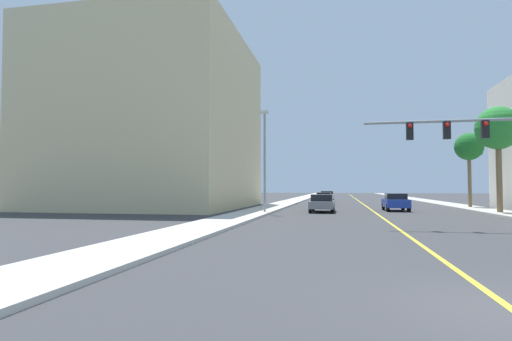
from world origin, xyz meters
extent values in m
plane|color=#38383A|center=(0.00, 42.00, 0.00)|extent=(192.00, 192.00, 0.00)
cube|color=beige|center=(-9.12, 42.00, 0.07)|extent=(2.74, 168.00, 0.15)
cube|color=#B2ADA3|center=(9.12, 42.00, 0.07)|extent=(2.74, 168.00, 0.15)
cube|color=yellow|center=(0.00, 42.00, 0.00)|extent=(0.16, 144.00, 0.01)
cube|color=beige|center=(-20.63, 30.44, 8.26)|extent=(17.55, 19.59, 16.51)
cylinder|color=gray|center=(3.32, 13.72, 5.17)|extent=(9.66, 0.14, 0.14)
cube|color=black|center=(4.04, 13.72, 4.72)|extent=(0.32, 0.24, 0.84)
sphere|color=red|center=(4.04, 13.58, 4.97)|extent=(0.20, 0.20, 0.20)
cube|color=black|center=(2.35, 13.72, 4.72)|extent=(0.32, 0.24, 0.84)
sphere|color=red|center=(2.35, 13.58, 4.97)|extent=(0.20, 0.20, 0.20)
cube|color=black|center=(0.66, 13.72, 4.72)|extent=(0.32, 0.24, 0.84)
sphere|color=red|center=(0.66, 13.58, 4.97)|extent=(0.20, 0.20, 0.20)
cylinder|color=gray|center=(-8.25, 23.03, 3.84)|extent=(0.16, 0.16, 7.38)
cube|color=beige|center=(-8.25, 23.03, 7.68)|extent=(0.56, 0.28, 0.20)
cylinder|color=brown|center=(8.85, 25.94, 3.27)|extent=(0.40, 0.40, 6.24)
sphere|color=#287F33|center=(8.85, 25.94, 6.39)|extent=(3.18, 3.18, 3.18)
cone|color=#287F33|center=(9.80, 26.01, 6.19)|extent=(0.52, 1.44, 1.31)
cone|color=#287F33|center=(9.25, 26.81, 6.19)|extent=(1.54, 0.98, 1.81)
cone|color=#287F33|center=(8.47, 26.81, 6.19)|extent=(1.39, 0.88, 1.64)
cone|color=#287F33|center=(7.91, 26.06, 6.19)|extent=(0.60, 1.63, 1.68)
cone|color=#287F33|center=(8.41, 25.09, 6.19)|extent=(1.38, 0.97, 1.52)
cone|color=#287F33|center=(9.27, 25.08, 6.19)|extent=(1.60, 1.11, 1.38)
cylinder|color=brown|center=(9.27, 34.40, 2.99)|extent=(0.32, 0.32, 5.67)
sphere|color=#1E6B28|center=(9.27, 34.40, 5.82)|extent=(2.59, 2.59, 2.59)
cone|color=#1E6B28|center=(10.05, 34.43, 5.62)|extent=(0.47, 1.40, 1.37)
cone|color=#1E6B28|center=(9.25, 35.18, 5.62)|extent=(1.37, 0.47, 1.37)
cone|color=#1E6B28|center=(8.50, 34.51, 5.62)|extent=(0.60, 1.43, 1.16)
cone|color=#1E6B28|center=(9.39, 33.64, 5.62)|extent=(1.33, 0.62, 1.15)
cube|color=red|center=(-4.48, 40.23, 0.60)|extent=(1.85, 4.37, 0.56)
cube|color=black|center=(-4.48, 40.24, 1.13)|extent=(1.58, 2.03, 0.50)
cylinder|color=black|center=(-5.20, 41.87, 0.32)|extent=(0.24, 0.65, 0.64)
cylinder|color=black|center=(-3.67, 41.83, 0.32)|extent=(0.24, 0.65, 0.64)
cylinder|color=black|center=(-5.29, 38.64, 0.32)|extent=(0.24, 0.65, 0.64)
cylinder|color=black|center=(-3.75, 38.60, 0.32)|extent=(0.24, 0.65, 0.64)
cube|color=slate|center=(-4.10, 26.02, 0.61)|extent=(1.91, 4.48, 0.57)
cube|color=black|center=(-4.10, 25.75, 1.15)|extent=(1.66, 2.13, 0.52)
cylinder|color=black|center=(-4.91, 27.71, 0.32)|extent=(0.23, 0.64, 0.64)
cylinder|color=black|center=(-3.25, 27.69, 0.32)|extent=(0.23, 0.64, 0.64)
cylinder|color=black|center=(-4.95, 24.35, 0.32)|extent=(0.23, 0.64, 0.64)
cylinder|color=black|center=(-3.29, 24.33, 0.32)|extent=(0.23, 0.64, 0.64)
cube|color=#BCBCC1|center=(-4.54, 53.45, 0.63)|extent=(2.11, 4.62, 0.63)
cube|color=black|center=(-4.53, 53.23, 1.18)|extent=(1.78, 2.19, 0.47)
cylinder|color=black|center=(-5.47, 55.14, 0.32)|extent=(0.24, 0.65, 0.64)
cylinder|color=black|center=(-3.74, 55.21, 0.32)|extent=(0.24, 0.65, 0.64)
cylinder|color=black|center=(-5.34, 51.69, 0.32)|extent=(0.24, 0.65, 0.64)
cylinder|color=black|center=(-3.61, 51.76, 0.32)|extent=(0.24, 0.65, 0.64)
cube|color=#1E389E|center=(1.87, 28.82, 0.65)|extent=(1.93, 3.87, 0.66)
cube|color=black|center=(1.88, 28.63, 1.23)|extent=(1.66, 1.67, 0.49)
cylinder|color=black|center=(1.02, 30.16, 0.32)|extent=(0.24, 0.65, 0.64)
cylinder|color=black|center=(2.66, 30.21, 0.32)|extent=(0.24, 0.65, 0.64)
cylinder|color=black|center=(1.09, 27.44, 0.32)|extent=(0.24, 0.65, 0.64)
cylinder|color=black|center=(2.73, 27.48, 0.32)|extent=(0.24, 0.65, 0.64)
camera|label=1|loc=(-2.73, -7.31, 1.98)|focal=28.77mm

